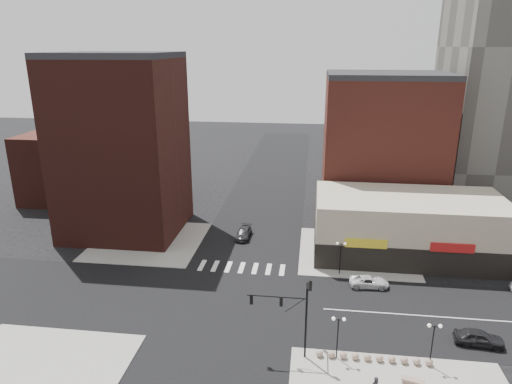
{
  "coord_description": "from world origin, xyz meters",
  "views": [
    {
      "loc": [
        8.19,
        -42.75,
        26.69
      ],
      "look_at": [
        2.07,
        5.42,
        11.0
      ],
      "focal_mm": 32.0,
      "sensor_mm": 36.0,
      "label": 1
    }
  ],
  "objects_px": {
    "white_suv": "(369,282)",
    "dark_sedan_north": "(244,233)",
    "street_lamp_ne": "(341,250)",
    "street_lamp_se_b": "(434,334)",
    "traffic_signal": "(296,306)",
    "stone_bench": "(413,382)",
    "street_lamp_se_a": "(338,327)",
    "dark_sedan_east": "(479,338)"
  },
  "relations": [
    {
      "from": "street_lamp_se_b",
      "to": "dark_sedan_north",
      "type": "relative_size",
      "value": 0.88
    },
    {
      "from": "street_lamp_ne",
      "to": "white_suv",
      "type": "xyz_separation_m",
      "value": [
        3.26,
        -2.55,
        -2.67
      ]
    },
    {
      "from": "dark_sedan_north",
      "to": "stone_bench",
      "type": "height_order",
      "value": "dark_sedan_north"
    },
    {
      "from": "stone_bench",
      "to": "street_lamp_ne",
      "type": "bearing_deg",
      "value": 120.89
    },
    {
      "from": "street_lamp_ne",
      "to": "dark_sedan_north",
      "type": "height_order",
      "value": "street_lamp_ne"
    },
    {
      "from": "street_lamp_ne",
      "to": "dark_sedan_east",
      "type": "relative_size",
      "value": 0.95
    },
    {
      "from": "white_suv",
      "to": "stone_bench",
      "type": "height_order",
      "value": "white_suv"
    },
    {
      "from": "traffic_signal",
      "to": "dark_sedan_north",
      "type": "distance_m",
      "value": 27.09
    },
    {
      "from": "traffic_signal",
      "to": "stone_bench",
      "type": "distance_m",
      "value": 11.22
    },
    {
      "from": "dark_sedan_east",
      "to": "dark_sedan_north",
      "type": "distance_m",
      "value": 33.53
    },
    {
      "from": "white_suv",
      "to": "street_lamp_se_b",
      "type": "bearing_deg",
      "value": -167.95
    },
    {
      "from": "street_lamp_se_a",
      "to": "white_suv",
      "type": "relative_size",
      "value": 0.93
    },
    {
      "from": "street_lamp_se_a",
      "to": "street_lamp_ne",
      "type": "relative_size",
      "value": 1.0
    },
    {
      "from": "traffic_signal",
      "to": "street_lamp_se_b",
      "type": "relative_size",
      "value": 1.87
    },
    {
      "from": "street_lamp_se_b",
      "to": "street_lamp_se_a",
      "type": "bearing_deg",
      "value": 180.0
    },
    {
      "from": "traffic_signal",
      "to": "street_lamp_se_b",
      "type": "height_order",
      "value": "traffic_signal"
    },
    {
      "from": "street_lamp_se_a",
      "to": "white_suv",
      "type": "bearing_deg",
      "value": 72.41
    },
    {
      "from": "street_lamp_se_a",
      "to": "street_lamp_se_b",
      "type": "bearing_deg",
      "value": 0.0
    },
    {
      "from": "traffic_signal",
      "to": "street_lamp_se_a",
      "type": "relative_size",
      "value": 1.87
    },
    {
      "from": "street_lamp_se_a",
      "to": "street_lamp_se_b",
      "type": "height_order",
      "value": "same"
    },
    {
      "from": "white_suv",
      "to": "dark_sedan_north",
      "type": "relative_size",
      "value": 0.94
    },
    {
      "from": "dark_sedan_east",
      "to": "traffic_signal",
      "type": "bearing_deg",
      "value": 107.57
    },
    {
      "from": "white_suv",
      "to": "dark_sedan_north",
      "type": "height_order",
      "value": "dark_sedan_north"
    },
    {
      "from": "street_lamp_ne",
      "to": "white_suv",
      "type": "distance_m",
      "value": 4.93
    },
    {
      "from": "white_suv",
      "to": "street_lamp_se_a",
      "type": "bearing_deg",
      "value": 158.93
    },
    {
      "from": "street_lamp_ne",
      "to": "traffic_signal",
      "type": "bearing_deg",
      "value": -106.75
    },
    {
      "from": "traffic_signal",
      "to": "street_lamp_ne",
      "type": "xyz_separation_m",
      "value": [
        4.76,
        15.83,
        -1.67
      ]
    },
    {
      "from": "traffic_signal",
      "to": "dark_sedan_north",
      "type": "bearing_deg",
      "value": 108.55
    },
    {
      "from": "white_suv",
      "to": "stone_bench",
      "type": "relative_size",
      "value": 2.32
    },
    {
      "from": "dark_sedan_east",
      "to": "stone_bench",
      "type": "distance_m",
      "value": 9.52
    },
    {
      "from": "street_lamp_se_b",
      "to": "stone_bench",
      "type": "height_order",
      "value": "street_lamp_se_b"
    },
    {
      "from": "dark_sedan_east",
      "to": "dark_sedan_north",
      "type": "height_order",
      "value": "dark_sedan_east"
    },
    {
      "from": "street_lamp_se_b",
      "to": "dark_sedan_north",
      "type": "distance_m",
      "value": 32.7
    },
    {
      "from": "stone_bench",
      "to": "street_lamp_se_a",
      "type": "bearing_deg",
      "value": 172.83
    },
    {
      "from": "traffic_signal",
      "to": "dark_sedan_east",
      "type": "relative_size",
      "value": 1.77
    },
    {
      "from": "white_suv",
      "to": "traffic_signal",
      "type": "bearing_deg",
      "value": 145.37
    },
    {
      "from": "traffic_signal",
      "to": "stone_bench",
      "type": "relative_size",
      "value": 4.04
    },
    {
      "from": "traffic_signal",
      "to": "white_suv",
      "type": "distance_m",
      "value": 16.11
    },
    {
      "from": "street_lamp_ne",
      "to": "street_lamp_se_b",
      "type": "bearing_deg",
      "value": -66.37
    },
    {
      "from": "dark_sedan_east",
      "to": "street_lamp_se_b",
      "type": "bearing_deg",
      "value": 131.32
    },
    {
      "from": "traffic_signal",
      "to": "street_lamp_se_a",
      "type": "distance_m",
      "value": 4.12
    },
    {
      "from": "stone_bench",
      "to": "street_lamp_se_b",
      "type": "bearing_deg",
      "value": 68.82
    }
  ]
}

